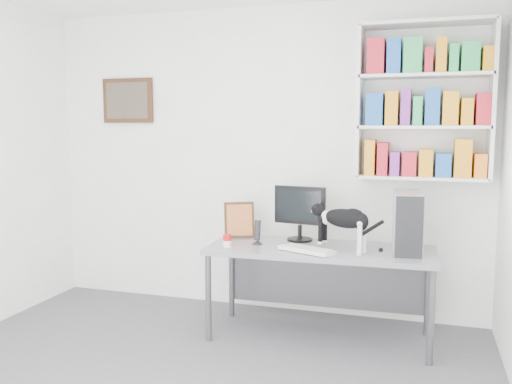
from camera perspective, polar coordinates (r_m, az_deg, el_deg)
room at (r=3.03m, az=-10.70°, el=1.00°), size 4.01×4.01×2.70m
bookshelf at (r=4.52m, az=17.24°, el=9.08°), size 1.03×0.28×1.24m
wall_art at (r=5.37m, az=-13.34°, el=9.34°), size 0.52×0.04×0.42m
desk at (r=4.33m, az=6.72°, el=-10.51°), size 1.75×0.72×0.72m
monitor at (r=4.44m, az=4.65°, el=-2.23°), size 0.45×0.26×0.46m
keyboard at (r=4.09m, az=5.36°, el=-6.07°), size 0.45×0.31×0.03m
pc_tower at (r=4.18m, az=15.63°, el=-3.07°), size 0.24×0.47×0.45m
speaker at (r=4.31m, az=0.15°, el=-4.21°), size 0.09×0.09×0.20m
leaning_print at (r=4.57m, az=-1.77°, el=-2.88°), size 0.27×0.20×0.31m
soup_can at (r=4.24m, az=-3.05°, el=-5.14°), size 0.07×0.07×0.10m
cat at (r=4.11m, az=9.18°, el=-3.87°), size 0.56×0.35×0.34m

